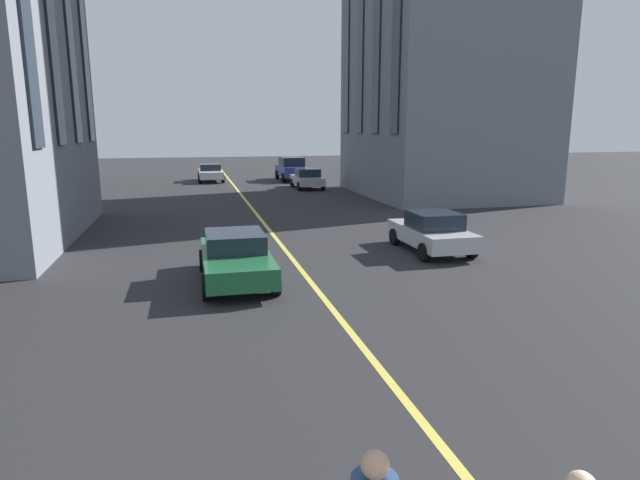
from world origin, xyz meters
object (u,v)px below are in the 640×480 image
object	(u,v)px
car_silver_far	(432,232)
car_silver_trailing	(307,178)
car_blue_parked_b	(292,168)
car_white_near	(211,172)
car_green_oncoming	(236,257)

from	to	relation	value
car_silver_far	car_silver_trailing	bearing A→B (deg)	0.00
car_blue_parked_b	car_white_near	distance (m)	6.48
car_blue_parked_b	car_silver_far	bearing A→B (deg)	-180.00
car_silver_trailing	car_blue_parked_b	world-z (taller)	car_blue_parked_b
car_green_oncoming	car_silver_trailing	bearing A→B (deg)	-17.16
car_silver_trailing	car_white_near	size ratio (longest dim) A/B	0.89
car_white_near	car_silver_trailing	bearing A→B (deg)	-136.33
car_white_near	car_silver_far	bearing A→B (deg)	-166.59
car_blue_parked_b	car_green_oncoming	world-z (taller)	car_blue_parked_b
car_white_near	car_silver_far	distance (m)	27.71
car_blue_parked_b	car_silver_far	distance (m)	26.20
car_green_oncoming	car_silver_far	world-z (taller)	car_silver_far
car_silver_trailing	car_green_oncoming	xyz separation A→B (m)	(-22.35, 6.90, 0.00)
car_blue_parked_b	car_green_oncoming	bearing A→B (deg)	166.30
car_silver_trailing	car_blue_parked_b	bearing A→B (deg)	0.00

